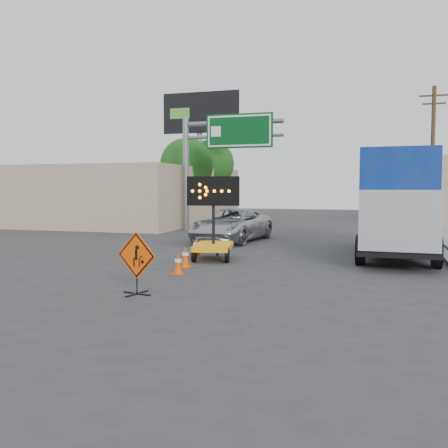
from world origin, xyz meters
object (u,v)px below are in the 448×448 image
at_px(arrow_board, 213,241).
at_px(pickup_truck, 232,225).
at_px(box_truck, 397,209).
at_px(construction_sign, 137,261).

height_order(arrow_board, pickup_truck, arrow_board).
xyz_separation_m(pickup_truck, box_truck, (7.45, -3.06, 1.01)).
xyz_separation_m(construction_sign, box_truck, (6.28, 9.21, 0.98)).
distance_m(pickup_truck, box_truck, 8.12).
xyz_separation_m(arrow_board, box_truck, (6.36, 3.05, 1.12)).
bearing_deg(construction_sign, arrow_board, 103.50).
height_order(construction_sign, box_truck, box_truck).
bearing_deg(arrow_board, pickup_truck, 89.61).
xyz_separation_m(arrow_board, pickup_truck, (-1.10, 6.12, 0.11)).
bearing_deg(box_truck, arrow_board, -153.10).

